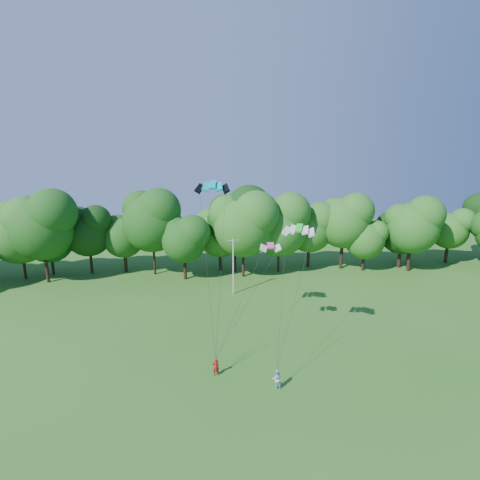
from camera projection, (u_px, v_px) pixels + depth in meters
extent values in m
plane|color=#265A18|center=(279.00, 454.00, 23.89)|extent=(160.00, 160.00, 0.00)
cylinder|color=#B1B0A8|center=(233.00, 267.00, 49.73)|extent=(0.19, 0.19, 7.60)
cube|color=#B1B0A8|center=(233.00, 240.00, 48.88)|extent=(1.49, 0.47, 0.08)
imported|color=#B11A16|center=(216.00, 366.00, 32.08)|extent=(0.66, 0.50, 1.64)
imported|color=#A7C4E8|center=(277.00, 379.00, 30.33)|extent=(0.87, 0.70, 1.69)
cube|color=#05A2AD|center=(213.00, 185.00, 34.34)|extent=(3.16, 1.69, 0.76)
cube|color=#24E121|center=(299.00, 228.00, 33.08)|extent=(3.05, 2.23, 0.59)
cube|color=#E23E7F|center=(270.00, 246.00, 35.77)|extent=(2.12, 1.21, 0.45)
cylinder|color=#322514|center=(52.00, 263.00, 57.83)|extent=(0.42, 0.42, 3.93)
ellipsoid|color=#134416|center=(48.00, 230.00, 56.61)|extent=(7.86, 7.86, 8.57)
cylinder|color=black|center=(235.00, 257.00, 59.14)|extent=(0.49, 0.49, 4.87)
ellipsoid|color=#0F340E|center=(235.00, 217.00, 57.63)|extent=(9.74, 9.74, 10.63)
cylinder|color=#372416|center=(409.00, 258.00, 59.66)|extent=(0.52, 0.52, 4.39)
ellipsoid|color=#24581B|center=(413.00, 222.00, 58.30)|extent=(8.78, 8.78, 9.58)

